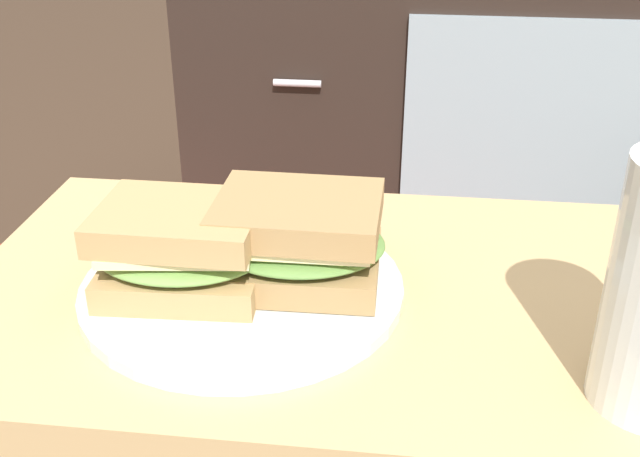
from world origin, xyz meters
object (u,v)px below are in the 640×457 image
(tv_cabinet, at_px, (449,112))
(plate, at_px, (243,288))
(sandwich_back, at_px, (298,240))
(sandwich_front, at_px, (181,249))

(tv_cabinet, distance_m, plate, 1.00)
(sandwich_back, bearing_deg, tv_cabinet, 80.81)
(plate, bearing_deg, sandwich_back, 15.34)
(tv_cabinet, xyz_separation_m, sandwich_back, (-0.15, -0.96, 0.21))
(tv_cabinet, height_order, plate, tv_cabinet)
(sandwich_front, distance_m, sandwich_back, 0.09)
(sandwich_front, xyz_separation_m, sandwich_back, (0.08, 0.02, 0.00))
(sandwich_back, bearing_deg, plate, -164.66)
(sandwich_back, bearing_deg, sandwich_front, -164.66)
(tv_cabinet, height_order, sandwich_front, tv_cabinet)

